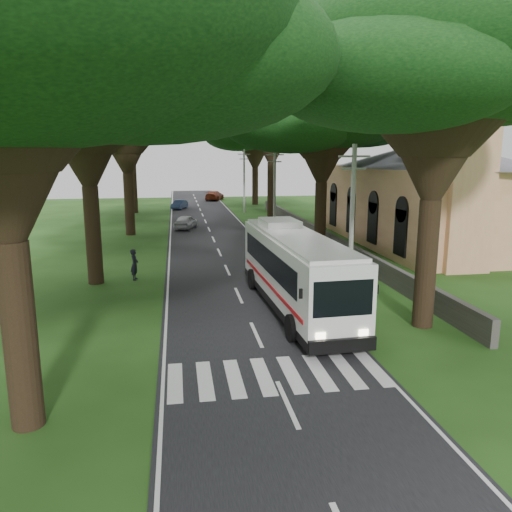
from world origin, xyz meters
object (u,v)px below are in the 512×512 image
pole_mid (275,192)px  distant_car_c (214,195)px  pole_near (352,222)px  coach_bus (295,269)px  pedestrian (135,265)px  pole_far (244,180)px  distant_car_b (179,204)px  distant_car_a (186,222)px  church (430,185)px

pole_mid → distant_car_c: (-2.50, 37.64, -3.40)m
pole_near → pole_mid: bearing=90.0°
distant_car_c → pole_near: bearing=112.1°
coach_bus → pedestrian: bearing=136.6°
pole_far → distant_car_b: size_ratio=2.14×
pole_mid → distant_car_a: (-7.78, 6.76, -3.46)m
distant_car_a → coach_bus: bearing=116.2°
pole_near → distant_car_c: pole_near is taller
distant_car_a → distant_car_b: bearing=-72.1°
pole_mid → pole_near: bearing=-90.0°
distant_car_c → pedestrian: size_ratio=2.75×
distant_car_b → pole_mid: bearing=-52.1°
pedestrian → pole_near: bearing=-111.8°
church → coach_bus: 22.54m
pole_mid → pedestrian: bearing=-129.8°
pole_near → pedestrian: 13.40m
distant_car_a → distant_car_c: size_ratio=0.78×
distant_car_a → pedestrian: size_ratio=2.16×
distant_car_b → distant_car_c: bearing=85.0°
pole_far → distant_car_c: bearing=98.1°
church → pole_far: (-12.36, 24.45, -0.73)m
church → coach_bus: (-15.41, -16.19, -2.90)m
pole_near → pole_far: size_ratio=1.00×
pole_mid → distant_car_a: pole_mid is taller
distant_car_c → pedestrian: pedestrian is taller
church → pedestrian: bearing=-159.0°
pole_near → distant_car_a: size_ratio=1.96×
distant_car_b → pole_near: bearing=-59.9°
pole_far → coach_bus: bearing=-94.3°
distant_car_b → coach_bus: bearing=-63.7°
distant_car_a → distant_car_c: (5.28, 30.88, 0.06)m
church → pedestrian: church is taller
church → pole_near: 19.88m
coach_bus → church: bearing=43.8°
pole_mid → distant_car_b: pole_mid is taller
church → distant_car_a: (-20.14, 11.21, -4.18)m
pole_mid → distant_car_c: 37.88m
church → pedestrian: size_ratio=12.70×
distant_car_c → pedestrian: (-8.78, -51.18, 0.16)m
pole_mid → coach_bus: bearing=-98.4°
church → pole_near: church is taller
distant_car_a → church: bearing=167.3°
distant_car_c → pedestrian: 51.93m
church → pole_far: bearing=116.8°
distant_car_b → distant_car_c: size_ratio=0.72×
pole_near → coach_bus: 3.80m
church → pole_near: (-12.36, -15.55, -0.73)m
pole_near → coach_bus: (-3.05, -0.64, -2.17)m
coach_bus → distant_car_a: size_ratio=3.13×
distant_car_a → distant_car_b: (-0.47, 18.45, -0.08)m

